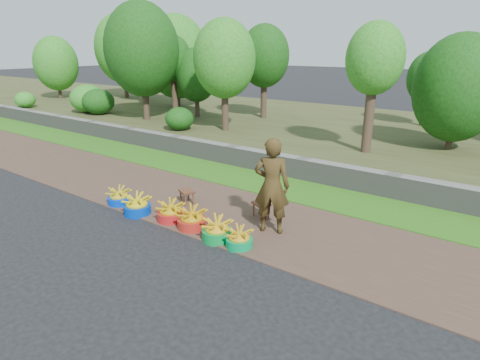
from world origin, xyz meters
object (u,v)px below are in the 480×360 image
Objects in this scene: basin_f at (239,239)px; stool_right at (261,206)px; basin_b at (137,206)px; basin_c at (171,212)px; vendor_woman at (272,186)px; basin_e at (217,231)px; basin_d at (192,220)px; basin_a at (119,197)px; stool_left at (187,193)px.

basin_f is 1.11× the size of stool_right.
basin_b is 1.02× the size of basin_c.
vendor_woman is at bearing 21.87° from basin_c.
basin_c is (0.78, 0.16, -0.00)m from basin_b.
basin_e is 1.16× the size of basin_f.
basin_d is 1.32× the size of stool_right.
basin_a reaches higher than stool_right.
vendor_woman reaches higher than basin_e.
basin_c is 1.76m from stool_right.
basin_b is 1.07m from stool_left.
basin_e is 0.47m from basin_f.
basin_f reaches higher than stool_left.
basin_f is (3.20, -0.04, -0.01)m from basin_a.
basin_e is at bearing -30.01° from stool_left.
stool_left is at bearing -22.68° from vendor_woman.
basin_e is (1.23, -0.09, 0.00)m from basin_c.
basin_a is 3.20m from basin_f.
basin_d is (0.57, -0.01, 0.00)m from basin_c.
basin_b is at bearing -178.01° from basin_e.
basin_a is 1.19× the size of stool_left.
basin_c is 0.97× the size of basin_d.
basin_c reaches higher than basin_a.
basin_b is 1.18× the size of basin_f.
basin_d reaches higher than basin_b.
basin_c is at bearing 177.16° from basin_f.
basin_b is at bearing -168.38° from basin_c.
vendor_woman is (2.60, 0.89, 0.71)m from basin_b.
vendor_woman is (2.15, -0.08, 0.63)m from stool_left.
basin_b is (0.72, -0.12, 0.02)m from basin_a.
stool_right reaches higher than stool_left.
basin_b is 2.83m from vendor_woman.
basin_a is 0.73m from basin_b.
basin_c is 1.28× the size of stool_left.
basin_f is (1.14, -0.07, -0.03)m from basin_d.
basin_d is 1.19× the size of basin_f.
stool_left is (-0.33, 0.81, 0.08)m from basin_c.
basin_a is 0.90× the size of basin_d.
basin_e is (2.01, 0.07, -0.00)m from basin_b.
basin_f is at bearing -23.78° from stool_left.
basin_c is 1.00× the size of basin_e.
basin_e is 1.81m from stool_left.
vendor_woman is (1.25, 0.74, 0.71)m from basin_d.
stool_right is (1.33, 1.15, 0.08)m from basin_c.
basin_b is 1.36m from basin_d.
stool_right is at bearing 85.44° from basin_e.
vendor_woman reaches higher than basin_b.
basin_f is at bearing -3.67° from basin_d.
basin_a reaches higher than stool_left.
vendor_woman is at bearing 18.91° from basin_b.
vendor_woman is (0.11, 0.81, 0.73)m from basin_f.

